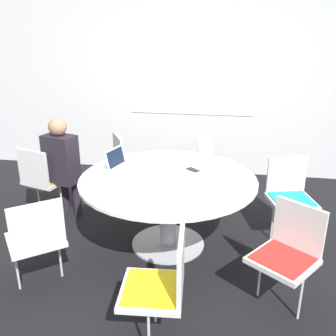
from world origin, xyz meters
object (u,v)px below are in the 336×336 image
at_px(chair_1, 36,236).
at_px(chair_5, 214,161).
at_px(chair_2, 162,282).
at_px(chair_3, 288,249).
at_px(chair_0, 43,176).
at_px(chair_4, 290,192).
at_px(person_0, 62,161).
at_px(cell_phone, 193,170).
at_px(chair_6, 128,161).
at_px(laptop, 121,164).
at_px(coffee_cup, 180,191).

bearing_deg(chair_1, chair_5, 18.27).
distance_m(chair_2, chair_3, 1.05).
height_order(chair_0, chair_5, same).
xyz_separation_m(chair_1, chair_2, (1.12, -0.42, 0.00)).
xyz_separation_m(chair_0, chair_4, (2.74, -0.01, 0.00)).
bearing_deg(chair_0, chair_2, -27.54).
height_order(chair_5, person_0, person_0).
bearing_deg(chair_3, chair_2, 68.85).
xyz_separation_m(chair_4, cell_phone, (-1.00, -0.14, 0.24)).
distance_m(chair_5, chair_6, 1.10).
bearing_deg(cell_phone, chair_1, -137.21).
relative_size(person_0, cell_phone, 7.87).
distance_m(chair_1, chair_3, 2.02).
height_order(chair_6, laptop, laptop).
xyz_separation_m(chair_5, coffee_cup, (-0.23, -1.61, 0.29)).
bearing_deg(chair_3, person_0, 11.54).
relative_size(chair_2, chair_5, 1.00).
distance_m(chair_5, person_0, 1.87).
relative_size(chair_6, person_0, 0.71).
relative_size(chair_0, cell_phone, 5.58).
bearing_deg(coffee_cup, chair_5, 81.90).
bearing_deg(laptop, chair_1, 173.18).
xyz_separation_m(chair_2, person_0, (-1.44, 1.67, 0.20)).
relative_size(chair_1, cell_phone, 5.58).
distance_m(chair_2, chair_4, 1.96).
xyz_separation_m(chair_6, person_0, (-0.58, -0.67, 0.20)).
relative_size(chair_6, coffee_cup, 8.98).
xyz_separation_m(person_0, coffee_cup, (1.44, -0.80, 0.09)).
relative_size(chair_0, chair_2, 1.00).
bearing_deg(chair_5, cell_phone, 10.65).
bearing_deg(chair_1, chair_0, 76.19).
xyz_separation_m(laptop, coffee_cup, (0.68, -0.56, -0.01)).
distance_m(chair_2, person_0, 2.21).
bearing_deg(laptop, person_0, 88.93).
bearing_deg(person_0, cell_phone, 10.78).
height_order(chair_2, chair_3, same).
height_order(chair_4, laptop, laptop).
distance_m(chair_1, cell_phone, 1.62).
bearing_deg(chair_4, chair_2, 42.88).
relative_size(chair_2, chair_6, 1.00).
bearing_deg(chair_3, chair_0, 13.95).
bearing_deg(chair_0, chair_1, -48.37).
bearing_deg(cell_phone, chair_5, 79.52).
xyz_separation_m(chair_1, cell_phone, (1.18, 1.09, 0.24)).
height_order(chair_3, chair_6, same).
bearing_deg(chair_2, chair_0, 41.15).
bearing_deg(chair_1, laptop, 27.74).
xyz_separation_m(chair_2, laptop, (-0.68, 1.43, 0.29)).
height_order(chair_2, cell_phone, chair_2).
relative_size(chair_1, person_0, 0.71).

